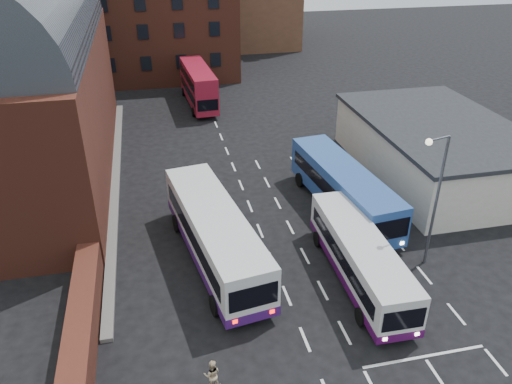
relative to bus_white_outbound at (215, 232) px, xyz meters
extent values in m
plane|color=black|center=(3.21, -6.32, -1.97)|extent=(180.00, 180.00, 0.00)
cube|color=#602B1E|center=(-12.29, 14.68, 3.03)|extent=(12.00, 28.00, 10.00)
cylinder|color=#1E2328|center=(-12.29, 14.68, 8.03)|extent=(12.00, 26.00, 12.00)
cube|color=#602B1E|center=(-6.99, -4.32, -1.07)|extent=(1.20, 10.00, 1.80)
cube|color=beige|center=(18.21, 7.68, 0.03)|extent=(10.00, 16.00, 4.00)
cube|color=#282B30|center=(18.21, 7.68, 2.13)|extent=(10.40, 16.40, 0.30)
cube|color=brown|center=(-2.79, 39.68, 3.53)|extent=(22.00, 10.00, 11.00)
cube|color=brown|center=(9.21, 59.68, 4.03)|extent=(22.00, 22.00, 12.00)
cube|color=silver|center=(0.00, 0.00, -0.02)|extent=(4.63, 12.51, 2.78)
cube|color=black|center=(0.00, 0.00, 0.14)|extent=(4.50, 11.33, 1.00)
cylinder|color=black|center=(-1.97, 3.63, -1.41)|extent=(0.48, 1.15, 1.11)
cylinder|color=black|center=(-0.71, -4.49, -1.41)|extent=(0.48, 1.15, 1.11)
cylinder|color=black|center=(0.77, 4.06, -1.41)|extent=(0.48, 1.15, 1.11)
cylinder|color=black|center=(2.04, -4.07, -1.41)|extent=(0.48, 1.15, 1.11)
cube|color=silver|center=(7.37, -3.49, -0.34)|extent=(2.48, 10.27, 2.33)
cube|color=black|center=(7.37, -3.49, -0.20)|extent=(2.52, 9.07, 0.84)
cylinder|color=black|center=(8.48, -6.76, -1.50)|extent=(0.27, 0.93, 0.93)
cylinder|color=black|center=(8.59, 0.12, -1.50)|extent=(0.27, 0.93, 0.93)
cylinder|color=black|center=(6.16, -6.73, -1.50)|extent=(0.27, 0.93, 0.93)
cylinder|color=black|center=(6.26, 0.16, -1.50)|extent=(0.27, 0.93, 0.93)
cube|color=#284C92|center=(9.21, 3.80, -0.12)|extent=(3.88, 11.85, 2.64)
cube|color=black|center=(9.21, 3.80, 0.04)|extent=(3.81, 10.67, 0.95)
cylinder|color=black|center=(10.92, 0.26, -1.44)|extent=(0.41, 1.08, 1.06)
cylinder|color=black|center=(10.08, 8.04, -1.44)|extent=(0.41, 1.08, 1.06)
cylinder|color=black|center=(8.29, -0.03, -1.44)|extent=(0.41, 1.08, 1.06)
cylinder|color=black|center=(7.45, 7.76, -1.44)|extent=(0.41, 1.08, 1.06)
cube|color=maroon|center=(2.32, 27.72, 0.29)|extent=(2.89, 10.28, 3.60)
cube|color=black|center=(2.32, 27.72, -0.21)|extent=(2.88, 9.08, 0.83)
cylinder|color=black|center=(3.65, 24.55, -1.51)|extent=(0.31, 0.94, 0.92)
cylinder|color=black|center=(3.26, 31.38, -1.51)|extent=(0.31, 0.94, 0.92)
cylinder|color=black|center=(1.35, 24.42, -1.51)|extent=(0.31, 0.94, 0.92)
cylinder|color=black|center=(0.96, 31.25, -1.51)|extent=(0.31, 0.94, 0.92)
cylinder|color=#4F5259|center=(11.81, -2.80, 1.98)|extent=(0.16, 0.16, 7.90)
cylinder|color=#4F5259|center=(11.14, -2.99, 5.93)|extent=(1.36, 0.46, 0.10)
sphere|color=#FFF2CC|center=(10.47, -3.17, 5.88)|extent=(0.36, 0.36, 0.36)
imported|color=tan|center=(-1.46, -8.88, -1.23)|extent=(0.79, 0.65, 1.48)
camera|label=1|loc=(-2.82, -23.59, 15.62)|focal=35.00mm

